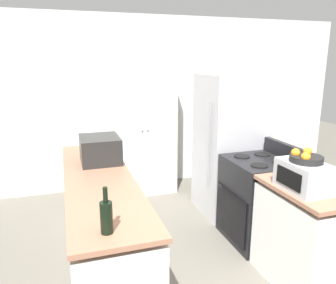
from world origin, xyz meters
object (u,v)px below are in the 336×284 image
Objects in this scene: stove at (258,200)px; microwave at (100,149)px; toaster_oven at (304,176)px; wine_bottle at (106,216)px; fruit_bowl at (305,158)px; pantry_cabinet at (140,126)px; refrigerator at (230,145)px.

stove is 1.78m from microwave.
toaster_oven is (-0.15, -0.82, 0.57)m from stove.
wine_bottle is (-0.14, -1.49, -0.02)m from microwave.
fruit_bowl reaches higher than toaster_oven.
wine_bottle reaches higher than microwave.
pantry_cabinet is at bearing 60.59° from microwave.
fruit_bowl is (1.61, 0.20, 0.16)m from wine_bottle.
microwave is (-1.66, -0.29, 0.16)m from refrigerator.
refrigerator is 5.98× the size of wine_bottle.
fruit_bowl is at bearing -100.06° from stove.
fruit_bowl is at bearing -41.05° from microwave.
refrigerator reaches higher than wine_bottle.
wine_bottle is (-1.75, -1.01, 0.56)m from stove.
stove is 0.88m from refrigerator.
wine_bottle is at bearing -149.94° from stove.
wine_bottle is at bearing -95.19° from microwave.
pantry_cabinet is at bearing 132.94° from refrigerator.
stove is 0.60× the size of refrigerator.
microwave is at bearing 163.67° from stove.
stove is 2.61× the size of toaster_oven.
stove is 3.61× the size of wine_bottle.
microwave is 1.14× the size of toaster_oven.
toaster_oven is at bearing -100.37° from stove.
stove is at bearing -63.35° from pantry_cabinet.
refrigerator is at bearing 86.56° from stove.
toaster_oven is 0.15m from fruit_bowl.
stove is at bearing -16.33° from microwave.
fruit_bowl is (0.74, -2.58, 0.19)m from pantry_cabinet.
pantry_cabinet reaches higher than fruit_bowl.
toaster_oven is at bearing -124.32° from fruit_bowl.
toaster_oven is at bearing -74.08° from pantry_cabinet.
refrigerator reaches higher than stove.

